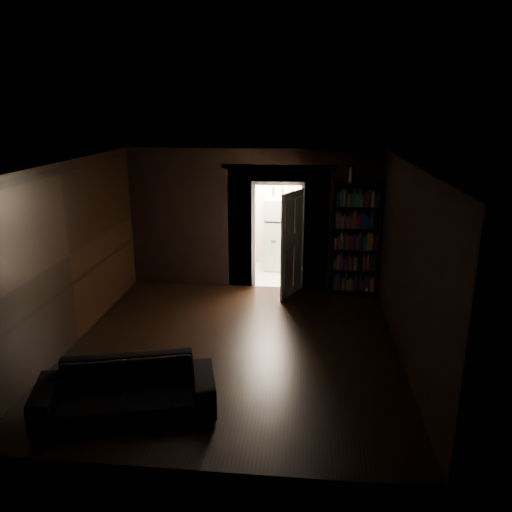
{
  "coord_description": "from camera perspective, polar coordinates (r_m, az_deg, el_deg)",
  "views": [
    {
      "loc": [
        1.05,
        -6.91,
        3.56
      ],
      "look_at": [
        0.25,
        0.9,
        1.21
      ],
      "focal_mm": 35.0,
      "sensor_mm": 36.0,
      "label": 1
    }
  ],
  "objects": [
    {
      "name": "sofa",
      "position": [
        6.34,
        -14.65,
        -13.77
      ],
      "size": [
        2.27,
        1.42,
        0.81
      ],
      "primitive_type": "imported",
      "rotation": [
        0.0,
        0.0,
        0.26
      ],
      "color": "black",
      "rests_on": "ground"
    },
    {
      "name": "ground",
      "position": [
        7.85,
        -2.54,
        -10.32
      ],
      "size": [
        5.5,
        5.5,
        0.0
      ],
      "primitive_type": "plane",
      "color": "black",
      "rests_on": "ground"
    },
    {
      "name": "refrigerator",
      "position": [
        11.29,
        2.95,
        2.64
      ],
      "size": [
        0.92,
        0.88,
        1.65
      ],
      "primitive_type": "cube",
      "rotation": [
        0.0,
        0.0,
        -0.32
      ],
      "color": "silver",
      "rests_on": "ground"
    },
    {
      "name": "bookshelf",
      "position": [
        9.86,
        11.17,
        1.91
      ],
      "size": [
        0.95,
        0.64,
        2.2
      ],
      "primitive_type": "cube",
      "rotation": [
        0.0,
        0.0,
        0.39
      ],
      "color": "black",
      "rests_on": "ground"
    },
    {
      "name": "room_walls",
      "position": [
        8.27,
        -1.69,
        3.55
      ],
      "size": [
        5.02,
        5.61,
        2.84
      ],
      "color": "black",
      "rests_on": "ground"
    },
    {
      "name": "kitchen_alcove",
      "position": [
        11.05,
        2.85,
        4.38
      ],
      "size": [
        2.2,
        1.8,
        2.6
      ],
      "color": "#B2AB9B",
      "rests_on": "ground"
    },
    {
      "name": "figurine",
      "position": [
        9.69,
        10.78,
        9.18
      ],
      "size": [
        0.12,
        0.12,
        0.29
      ],
      "primitive_type": "cube",
      "rotation": [
        0.0,
        0.0,
        -0.29
      ],
      "color": "white",
      "rests_on": "bookshelf"
    },
    {
      "name": "door",
      "position": [
        9.6,
        4.1,
        1.32
      ],
      "size": [
        0.39,
        0.8,
        2.05
      ],
      "primitive_type": "cube",
      "rotation": [
        0.0,
        0.0,
        1.15
      ],
      "color": "white",
      "rests_on": "ground"
    },
    {
      "name": "bottles",
      "position": [
        11.09,
        3.05,
        7.49
      ],
      "size": [
        0.71,
        0.22,
        0.29
      ],
      "primitive_type": "cube",
      "rotation": [
        0.0,
        0.0,
        0.18
      ],
      "color": "black",
      "rests_on": "refrigerator"
    }
  ]
}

